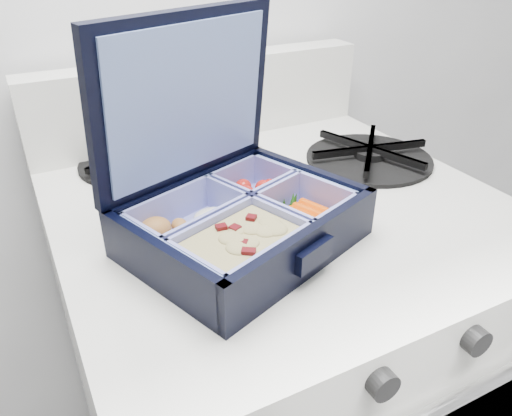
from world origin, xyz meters
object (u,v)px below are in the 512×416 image
bento_box (244,223)px  fork (260,174)px  burner_grate (370,152)px  stove (271,411)px

bento_box → fork: size_ratio=1.35×
bento_box → burner_grate: bento_box is taller
burner_grate → stove: bearing=-167.3°
stove → fork: size_ratio=4.78×
burner_grate → fork: (-0.18, 0.03, -0.01)m
bento_box → stove: bearing=22.1°
stove → bento_box: size_ratio=3.53×
fork → stove: bearing=-78.3°
bento_box → fork: 0.19m
stove → burner_grate: 0.50m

